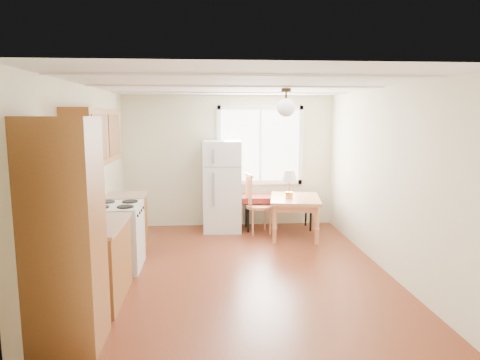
{
  "coord_description": "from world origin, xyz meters",
  "views": [
    {
      "loc": [
        -0.43,
        -5.65,
        2.1
      ],
      "look_at": [
        0.07,
        0.69,
        1.15
      ],
      "focal_mm": 32.0,
      "sensor_mm": 36.0,
      "label": 1
    }
  ],
  "objects": [
    {
      "name": "room_shell",
      "position": [
        0.0,
        0.0,
        1.25
      ],
      "size": [
        4.6,
        5.6,
        2.62
      ],
      "color": "#501D10",
      "rests_on": "ground"
    },
    {
      "name": "kitchen_run",
      "position": [
        -1.72,
        -0.63,
        0.84
      ],
      "size": [
        0.65,
        3.4,
        2.2
      ],
      "color": "brown",
      "rests_on": "ground"
    },
    {
      "name": "window_unit",
      "position": [
        0.6,
        2.47,
        1.55
      ],
      "size": [
        1.64,
        0.05,
        1.51
      ],
      "color": "white",
      "rests_on": "room_shell"
    },
    {
      "name": "pendant_light",
      "position": [
        0.7,
        0.4,
        2.24
      ],
      "size": [
        0.26,
        0.26,
        0.4
      ],
      "color": "black",
      "rests_on": "room_shell"
    },
    {
      "name": "refrigerator",
      "position": [
        -0.14,
        2.12,
        0.83
      ],
      "size": [
        0.72,
        0.73,
        1.66
      ],
      "rotation": [
        0.0,
        0.0,
        -0.05
      ],
      "color": "silver",
      "rests_on": "ground"
    },
    {
      "name": "bench",
      "position": [
        0.9,
        2.1,
        0.57
      ],
      "size": [
        1.4,
        0.57,
        0.64
      ],
      "rotation": [
        0.0,
        0.0,
        -0.04
      ],
      "color": "maroon",
      "rests_on": "ground"
    },
    {
      "name": "dining_table",
      "position": [
        1.11,
        1.6,
        0.59
      ],
      "size": [
        1.02,
        1.24,
        0.7
      ],
      "rotation": [
        0.0,
        0.0,
        -0.17
      ],
      "color": "#B16B44",
      "rests_on": "ground"
    },
    {
      "name": "chair",
      "position": [
        0.41,
        1.85,
        0.62
      ],
      "size": [
        0.5,
        0.49,
        1.08
      ],
      "rotation": [
        0.0,
        0.0,
        0.17
      ],
      "color": "#B16B44",
      "rests_on": "ground"
    },
    {
      "name": "table_lamp",
      "position": [
        0.99,
        1.51,
        1.05
      ],
      "size": [
        0.28,
        0.28,
        0.49
      ],
      "rotation": [
        0.0,
        0.0,
        -0.13
      ],
      "color": "gold",
      "rests_on": "dining_table"
    },
    {
      "name": "coffee_maker",
      "position": [
        -1.72,
        -0.84,
        1.03
      ],
      "size": [
        0.23,
        0.27,
        0.36
      ],
      "rotation": [
        0.0,
        0.0,
        0.28
      ],
      "color": "black",
      "rests_on": "kitchen_run"
    },
    {
      "name": "kettle",
      "position": [
        -1.79,
        -0.93,
        0.99
      ],
      "size": [
        0.12,
        0.12,
        0.22
      ],
      "color": "red",
      "rests_on": "kitchen_run"
    }
  ]
}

